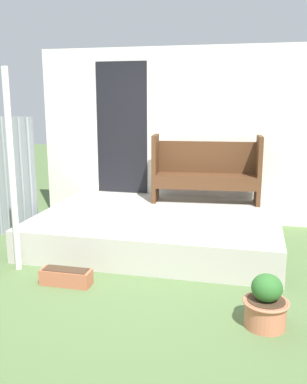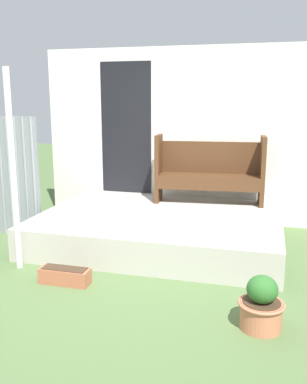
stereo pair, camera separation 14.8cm
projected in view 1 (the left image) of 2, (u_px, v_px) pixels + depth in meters
The scene contains 7 objects.
ground_plane at pixel (138, 276), 4.56m from camera, with size 24.00×24.00×0.00m, color #516B3D.
porch_slab at pixel (159, 228), 5.60m from camera, with size 3.05×2.27×0.39m.
house_wall at pixel (173, 135), 6.48m from camera, with size 4.25×0.08×2.60m.
support_post at pixel (12, 173), 4.52m from camera, with size 0.07×0.07×2.17m.
bench at pixel (206, 169), 6.10m from camera, with size 1.55×0.54×0.96m.
flower_pot_middle at pixel (266, 304), 3.52m from camera, with size 0.38×0.38×0.46m.
planter_box_rect at pixel (66, 277), 4.34m from camera, with size 0.52×0.18×0.17m.
Camera 1 is at (1.14, -4.11, 1.86)m, focal length 40.00 mm.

